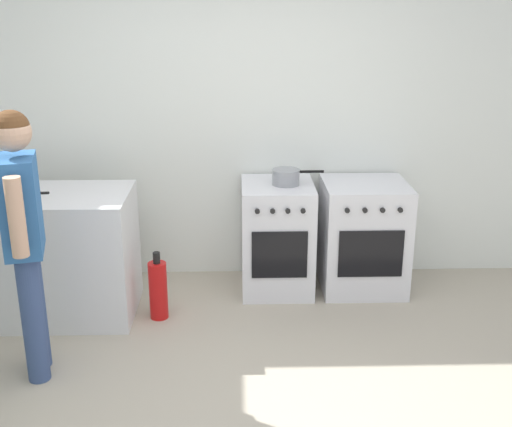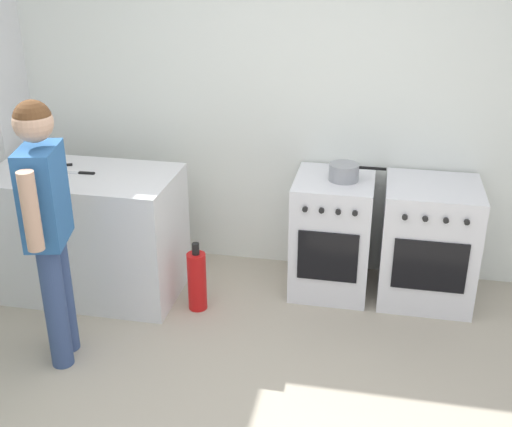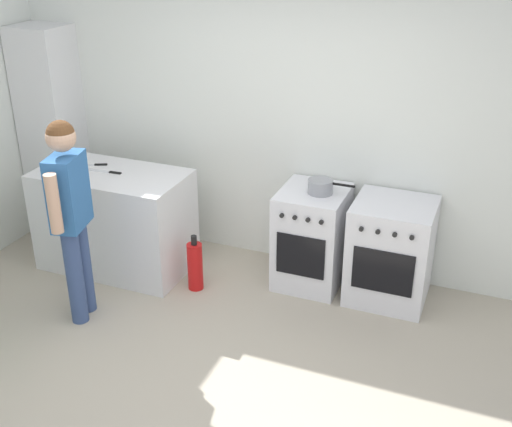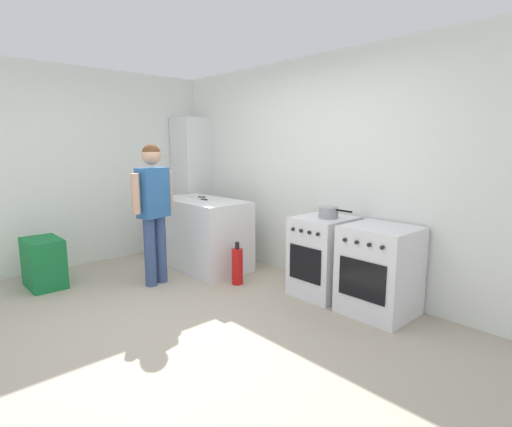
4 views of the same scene
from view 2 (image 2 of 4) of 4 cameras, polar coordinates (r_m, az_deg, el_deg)
name	(u,v)px [view 2 (image 2 of 4)]	position (r m, az deg, el deg)	size (l,w,h in m)	color
back_wall	(294,99)	(4.70, 3.38, 10.14)	(6.00, 0.10, 2.60)	silver
counter_unit	(87,233)	(4.69, -14.81, -1.70)	(1.30, 0.70, 0.90)	silver
oven_left	(332,234)	(4.61, 6.76, -1.83)	(0.54, 0.62, 0.85)	silver
oven_right	(428,242)	(4.62, 15.05, -2.49)	(0.63, 0.62, 0.85)	silver
pot	(344,172)	(4.41, 7.84, 3.68)	(0.39, 0.21, 0.12)	gray
knife_bread	(72,172)	(4.55, -16.04, 3.53)	(0.35, 0.05, 0.01)	silver
knife_paring	(60,165)	(4.70, -17.06, 4.10)	(0.20, 0.11, 0.01)	silver
person	(46,214)	(3.78, -18.14, -0.07)	(0.27, 0.56, 1.61)	#384C7A
fire_extinguisher	(197,280)	(4.43, -5.27, -5.95)	(0.13, 0.13, 0.50)	red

